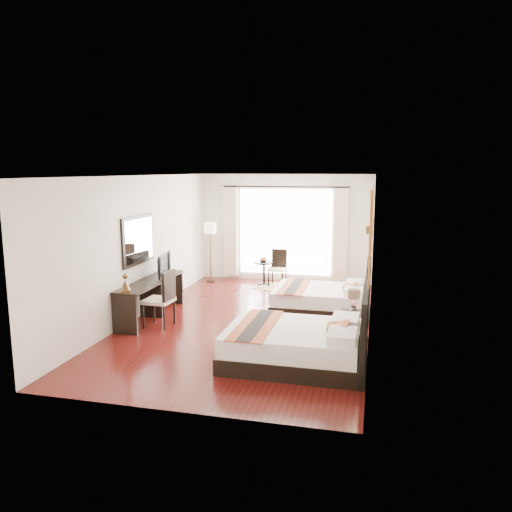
% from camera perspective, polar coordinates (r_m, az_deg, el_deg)
% --- Properties ---
extents(floor, '(4.50, 7.50, 0.01)m').
position_cam_1_polar(floor, '(9.76, -0.68, -7.54)').
color(floor, '#3D0D0B').
rests_on(floor, ground).
extents(ceiling, '(4.50, 7.50, 0.02)m').
position_cam_1_polar(ceiling, '(9.31, -0.71, 9.10)').
color(ceiling, white).
rests_on(ceiling, wall_headboard).
extents(wall_headboard, '(0.01, 7.50, 2.80)m').
position_cam_1_polar(wall_headboard, '(9.15, 13.06, 0.09)').
color(wall_headboard, silver).
rests_on(wall_headboard, floor).
extents(wall_desk, '(0.01, 7.50, 2.80)m').
position_cam_1_polar(wall_desk, '(10.22, -13.00, 1.09)').
color(wall_desk, silver).
rests_on(wall_desk, floor).
extents(wall_window, '(4.50, 0.01, 2.80)m').
position_cam_1_polar(wall_window, '(13.06, 3.36, 3.19)').
color(wall_window, silver).
rests_on(wall_window, floor).
extents(wall_entry, '(4.50, 0.01, 2.80)m').
position_cam_1_polar(wall_entry, '(5.95, -9.65, -4.99)').
color(wall_entry, silver).
rests_on(wall_entry, floor).
extents(window_glass, '(2.40, 0.02, 2.20)m').
position_cam_1_polar(window_glass, '(13.06, 3.34, 2.74)').
color(window_glass, white).
rests_on(window_glass, wall_window).
extents(sheer_curtain, '(2.30, 0.02, 2.10)m').
position_cam_1_polar(sheer_curtain, '(13.00, 3.30, 2.71)').
color(sheer_curtain, white).
rests_on(sheer_curtain, wall_window).
extents(drape_left, '(0.35, 0.14, 2.35)m').
position_cam_1_polar(drape_left, '(13.30, -2.90, 2.79)').
color(drape_left, beige).
rests_on(drape_left, floor).
extents(drape_right, '(0.35, 0.14, 2.35)m').
position_cam_1_polar(drape_right, '(12.79, 9.67, 2.38)').
color(drape_right, beige).
rests_on(drape_right, floor).
extents(art_panel_near, '(0.03, 0.50, 1.35)m').
position_cam_1_polar(art_panel_near, '(7.24, 12.93, 1.97)').
color(art_panel_near, '#8F3C14').
rests_on(art_panel_near, wall_headboard).
extents(art_panel_far, '(0.03, 0.50, 1.35)m').
position_cam_1_polar(art_panel_far, '(10.07, 13.17, 4.11)').
color(art_panel_far, '#8F3C14').
rests_on(art_panel_far, wall_headboard).
extents(wall_sconce, '(0.10, 0.14, 0.14)m').
position_cam_1_polar(wall_sconce, '(8.59, 12.79, 2.98)').
color(wall_sconce, '#4D341B').
rests_on(wall_sconce, wall_headboard).
extents(mirror_frame, '(0.04, 1.25, 0.95)m').
position_cam_1_polar(mirror_frame, '(10.03, -13.34, 1.78)').
color(mirror_frame, black).
rests_on(mirror_frame, wall_desk).
extents(mirror_glass, '(0.01, 1.12, 0.82)m').
position_cam_1_polar(mirror_glass, '(10.02, -13.21, 1.78)').
color(mirror_glass, white).
rests_on(mirror_glass, mirror_frame).
extents(bed_near, '(2.12, 1.65, 1.19)m').
position_cam_1_polar(bed_near, '(7.70, 5.01, -9.93)').
color(bed_near, black).
rests_on(bed_near, floor).
extents(bed_far, '(1.95, 1.52, 1.10)m').
position_cam_1_polar(bed_far, '(10.41, 7.82, -4.85)').
color(bed_far, black).
rests_on(bed_far, floor).
extents(nightstand, '(0.39, 0.48, 0.46)m').
position_cam_1_polar(nightstand, '(8.95, 10.89, -7.76)').
color(nightstand, black).
rests_on(nightstand, floor).
extents(table_lamp, '(0.21, 0.21, 0.34)m').
position_cam_1_polar(table_lamp, '(8.96, 11.14, -4.44)').
color(table_lamp, black).
rests_on(table_lamp, nightstand).
extents(vase, '(0.15, 0.15, 0.15)m').
position_cam_1_polar(vase, '(8.73, 11.11, -5.87)').
color(vase, black).
rests_on(vase, nightstand).
extents(console_desk, '(0.50, 2.20, 0.76)m').
position_cam_1_polar(console_desk, '(10.16, -11.92, -4.81)').
color(console_desk, black).
rests_on(console_desk, floor).
extents(television, '(0.23, 0.81, 0.46)m').
position_cam_1_polar(television, '(10.42, -10.87, -0.98)').
color(television, black).
rests_on(television, console_desk).
extents(bronze_figurine, '(0.24, 0.24, 0.29)m').
position_cam_1_polar(bronze_figurine, '(9.17, -14.71, -3.14)').
color(bronze_figurine, '#4D341B').
rests_on(bronze_figurine, console_desk).
extents(desk_chair, '(0.52, 0.52, 1.08)m').
position_cam_1_polar(desk_chair, '(9.55, -10.91, -6.03)').
color(desk_chair, beige).
rests_on(desk_chair, floor).
extents(floor_lamp, '(0.31, 0.31, 1.56)m').
position_cam_1_polar(floor_lamp, '(13.02, -5.25, 2.75)').
color(floor_lamp, black).
rests_on(floor_lamp, floor).
extents(side_table, '(0.50, 0.50, 0.58)m').
position_cam_1_polar(side_table, '(12.82, 0.91, -1.95)').
color(side_table, black).
rests_on(side_table, floor).
extents(fruit_bowl, '(0.29, 0.29, 0.05)m').
position_cam_1_polar(fruit_bowl, '(12.78, 0.85, -0.54)').
color(fruit_bowl, '#422C17').
rests_on(fruit_bowl, side_table).
extents(window_chair, '(0.45, 0.45, 0.91)m').
position_cam_1_polar(window_chair, '(12.69, 2.49, -2.14)').
color(window_chair, beige).
rests_on(window_chair, floor).
extents(jute_rug, '(1.50, 1.31, 0.01)m').
position_cam_1_polar(jute_rug, '(12.41, 3.01, -3.71)').
color(jute_rug, tan).
rests_on(jute_rug, floor).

